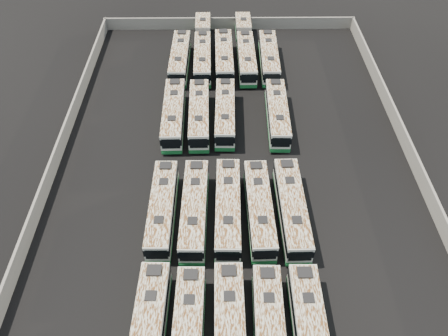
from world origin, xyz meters
The scene contains 21 objects.
ground centered at (0.00, 0.00, 0.00)m, with size 140.00×140.00×0.00m, color black.
perimeter_wall centered at (0.00, 0.00, 1.10)m, with size 45.20×73.20×2.20m.
bus_front_far_left centered at (-8.10, -21.39, 1.84)m, with size 3.00×12.84×3.60m.
bus_front_left centered at (-4.65, -21.61, 1.77)m, with size 2.82×12.36×3.47m.
bus_front_center centered at (-1.00, -21.50, 1.84)m, with size 2.78×12.80×3.60m.
bus_front_right centered at (2.45, -21.50, 1.77)m, with size 2.88×12.37×3.47m.
bus_front_far_right centered at (6.00, -21.68, 1.82)m, with size 2.72×12.66×3.57m.
bus_midfront_far_left centered at (-8.13, -7.33, 1.77)m, with size 2.68×12.32×3.47m.
bus_midfront_left centered at (-4.61, -7.49, 1.81)m, with size 2.89×12.63×3.55m.
bus_midfront_center centered at (-0.95, -7.42, 1.83)m, with size 2.92×12.75×3.58m.
bus_midfront_right centered at (2.50, -7.44, 1.78)m, with size 2.93×12.44×3.49m.
bus_midfront_far_right centered at (6.04, -7.48, 1.84)m, with size 2.89×12.80×3.60m.
bus_midback_far_left centered at (-8.08, 9.16, 1.84)m, with size 2.93×12.83×3.60m.
bus_midback_left centered at (-4.60, 9.15, 1.81)m, with size 2.90×12.63×3.55m.
bus_midback_center centered at (-1.07, 9.45, 1.79)m, with size 2.85×12.45×3.50m.
bus_midback_far_right centered at (6.07, 9.21, 1.80)m, with size 2.93×12.56×3.52m.
bus_back_far_left centered at (-8.09, 23.49, 1.82)m, with size 2.86×12.70×3.57m.
bus_back_left centered at (-4.54, 26.68, 1.78)m, with size 2.94×19.28×3.49m.
bus_back_center centered at (-1.08, 23.56, 1.86)m, with size 2.91×12.93×3.64m.
bus_back_right centered at (2.46, 26.70, 1.79)m, with size 2.83×19.30×3.50m.
bus_back_far_right centered at (6.09, 23.46, 1.82)m, with size 2.91×12.66×3.55m.
Camera 1 is at (-1.67, -37.74, 39.06)m, focal length 35.00 mm.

